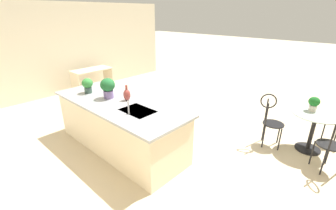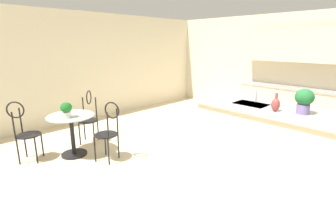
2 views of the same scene
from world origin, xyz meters
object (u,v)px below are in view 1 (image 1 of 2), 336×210
(bistro_table, at_px, (313,128))
(potted_plant_counter_far, at_px, (88,85))
(chair_by_island, at_px, (271,118))
(potted_plant_on_table, at_px, (314,103))
(potted_plant_counter_near, at_px, (108,87))
(vase_on_counter, at_px, (127,95))
(writing_desk, at_px, (92,76))
(chair_toward_desk, at_px, (334,141))

(bistro_table, xyz_separation_m, potted_plant_counter_far, (3.52, 2.41, 0.64))
(chair_by_island, xyz_separation_m, potted_plant_on_table, (-0.54, -0.45, 0.32))
(bistro_table, distance_m, potted_plant_counter_near, 3.82)
(vase_on_counter, bearing_deg, potted_plant_on_table, -138.27)
(potted_plant_on_table, bearing_deg, potted_plant_counter_near, 39.96)
(writing_desk, height_order, potted_plant_counter_near, potted_plant_counter_near)
(potted_plant_counter_far, relative_size, vase_on_counter, 1.02)
(writing_desk, xyz_separation_m, potted_plant_counter_far, (-2.50, 1.49, 0.58))
(bistro_table, xyz_separation_m, vase_on_counter, (2.62, 2.15, 0.58))
(bistro_table, distance_m, potted_plant_counter_far, 4.31)
(bistro_table, height_order, potted_plant_counter_far, potted_plant_counter_far)
(chair_by_island, xyz_separation_m, vase_on_counter, (1.98, 1.80, 0.46))
(bistro_table, xyz_separation_m, chair_by_island, (0.64, 0.35, 0.13))
(potted_plant_counter_near, bearing_deg, chair_toward_desk, -151.90)
(chair_toward_desk, relative_size, potted_plant_on_table, 3.94)
(chair_by_island, relative_size, chair_toward_desk, 1.00)
(writing_desk, distance_m, potted_plant_counter_near, 3.41)
(potted_plant_on_table, xyz_separation_m, potted_plant_counter_far, (3.42, 2.51, 0.20))
(chair_by_island, distance_m, potted_plant_counter_near, 3.09)
(writing_desk, relative_size, potted_plant_counter_near, 3.17)
(chair_toward_desk, bearing_deg, chair_by_island, -9.42)
(potted_plant_counter_far, distance_m, vase_on_counter, 0.94)
(potted_plant_counter_near, relative_size, vase_on_counter, 1.32)
(potted_plant_counter_far, bearing_deg, bistro_table, -145.58)
(chair_toward_desk, bearing_deg, potted_plant_counter_near, 28.10)
(bistro_table, relative_size, writing_desk, 0.67)
(chair_toward_desk, bearing_deg, potted_plant_counter_far, 25.91)
(chair_toward_desk, height_order, potted_plant_counter_near, potted_plant_counter_near)
(potted_plant_on_table, height_order, potted_plant_counter_near, potted_plant_counter_near)
(chair_by_island, xyz_separation_m, writing_desk, (5.38, 0.58, -0.06))
(chair_toward_desk, xyz_separation_m, writing_desk, (6.40, 0.41, -0.06))
(bistro_table, height_order, chair_by_island, chair_by_island)
(writing_desk, xyz_separation_m, potted_plant_on_table, (-5.92, -1.03, 0.38))
(chair_by_island, distance_m, potted_plant_on_table, 0.77)
(chair_toward_desk, distance_m, potted_plant_on_table, 0.84)
(bistro_table, height_order, chair_toward_desk, chair_toward_desk)
(bistro_table, bearing_deg, potted_plant_counter_far, 34.42)
(potted_plant_on_table, bearing_deg, potted_plant_counter_far, 36.29)
(potted_plant_counter_far, bearing_deg, writing_desk, -30.71)
(chair_toward_desk, distance_m, vase_on_counter, 3.44)
(bistro_table, bearing_deg, chair_by_island, 28.46)
(potted_plant_on_table, distance_m, potted_plant_counter_near, 3.75)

